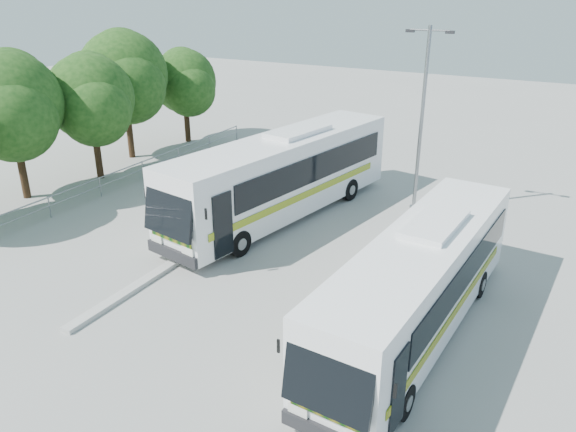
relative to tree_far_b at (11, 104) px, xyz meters
The scene contains 10 objects.
ground 13.85m from the tree_far_b, ahead, with size 100.00×100.00×0.00m, color #969692.
kerb_divider 11.65m from the tree_far_b, ahead, with size 0.40×16.00×0.15m, color #B2B2AD.
railing 5.62m from the tree_far_b, 42.90° to the left, with size 0.06×22.00×1.00m.
tree_far_b is the anchor object (origin of this frame).
tree_far_c 4.01m from the tree_far_b, 77.09° to the left, with size 4.97×4.69×6.49m.
tree_far_d 7.61m from the tree_far_b, 92.23° to the left, with size 5.62×5.30×7.33m.
tree_far_e 12.13m from the tree_far_b, 88.17° to the left, with size 4.54×4.28×5.92m.
coach_main 12.88m from the tree_far_b, 17.79° to the left, with size 4.82×13.13×3.57m.
coach_adjacent 20.17m from the tree_far_b, ahead, with size 3.03×11.32×3.11m.
lamppost 18.48m from the tree_far_b, 23.57° to the left, with size 1.98×0.28×8.09m.
Camera 1 is at (10.28, -15.19, 9.69)m, focal length 35.00 mm.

